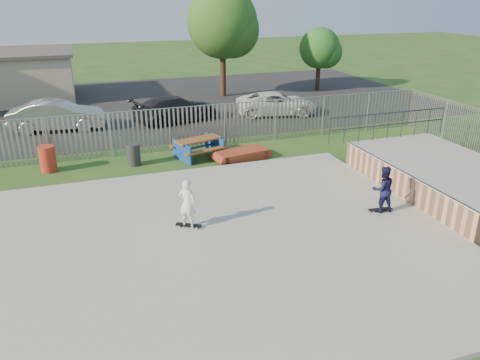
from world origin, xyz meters
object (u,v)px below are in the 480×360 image
object	(u,v)px
skater_navy	(383,189)
funbox	(242,155)
car_dark	(175,109)
trash_bin_grey	(134,155)
tree_right	(320,48)
picnic_table	(199,148)
car_white	(277,103)
tree_mid	(222,23)
skater_white	(188,204)
car_silver	(57,115)
trash_bin_red	(48,159)

from	to	relation	value
skater_navy	funbox	bearing A→B (deg)	-63.74
car_dark	trash_bin_grey	bearing A→B (deg)	141.04
car_dark	tree_right	bearing A→B (deg)	-78.27
picnic_table	car_white	size ratio (longest dim) A/B	0.50
funbox	tree_right	distance (m)	16.60
trash_bin_grey	car_white	world-z (taller)	car_white
picnic_table	tree_mid	bearing A→B (deg)	51.67
funbox	skater_white	size ratio (longest dim) A/B	1.45
trash_bin_grey	car_silver	size ratio (longest dim) A/B	0.20
tree_right	skater_white	size ratio (longest dim) A/B	2.89
car_dark	skater_white	xyz separation A→B (m)	(-2.29, -12.94, 0.20)
car_silver	tree_mid	xyz separation A→B (m)	(10.75, 5.46, 4.07)
tree_mid	skater_navy	distance (m)	20.01
trash_bin_grey	tree_mid	world-z (taller)	tree_mid
car_dark	car_white	bearing A→B (deg)	-107.13
car_dark	tree_mid	size ratio (longest dim) A/B	0.67
car_white	skater_navy	size ratio (longest dim) A/B	3.07
trash_bin_grey	car_white	xyz separation A→B (m)	(9.09, 6.01, 0.22)
car_dark	tree_mid	distance (m)	8.39
funbox	tree_right	world-z (taller)	tree_right
picnic_table	skater_navy	size ratio (longest dim) A/B	1.54
tree_right	car_white	bearing A→B (deg)	-134.57
funbox	skater_navy	xyz separation A→B (m)	(2.51, -6.64, 0.72)
car_silver	skater_navy	bearing A→B (deg)	-138.15
funbox	car_silver	xyz separation A→B (m)	(-7.61, 7.50, 0.60)
funbox	car_silver	bearing A→B (deg)	125.12
trash_bin_red	tree_mid	size ratio (longest dim) A/B	0.15
car_dark	funbox	bearing A→B (deg)	177.86
trash_bin_grey	skater_navy	world-z (taller)	skater_navy
car_dark	skater_navy	bearing A→B (deg)	-177.37
car_white	tree_right	size ratio (longest dim) A/B	1.06
car_white	tree_mid	bearing A→B (deg)	24.54
car_silver	trash_bin_red	bearing A→B (deg)	-176.47
funbox	skater_white	xyz separation A→B (m)	(-3.69, -5.69, 0.72)
car_white	tree_mid	size ratio (longest dim) A/B	0.66
picnic_table	skater_white	size ratio (longest dim) A/B	1.54
trash_bin_grey	skater_white	xyz separation A→B (m)	(0.83, -6.51, 0.46)
car_silver	car_white	size ratio (longest dim) A/B	1.00
car_silver	car_dark	xyz separation A→B (m)	(6.20, -0.24, -0.08)
car_dark	car_white	size ratio (longest dim) A/B	1.03
picnic_table	trash_bin_grey	xyz separation A→B (m)	(-2.83, -0.10, 0.03)
car_silver	skater_white	distance (m)	13.76
funbox	tree_mid	bearing A→B (deg)	66.08
car_silver	skater_white	bearing A→B (deg)	-157.20
trash_bin_red	tree_right	size ratio (longest dim) A/B	0.24
trash_bin_grey	car_dark	size ratio (longest dim) A/B	0.19
trash_bin_grey	trash_bin_red	bearing A→B (deg)	173.69
trash_bin_grey	picnic_table	bearing A→B (deg)	2.02
picnic_table	trash_bin_grey	bearing A→B (deg)	165.53
trash_bin_grey	tree_right	xyz separation A→B (m)	(14.86, 11.87, 2.54)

